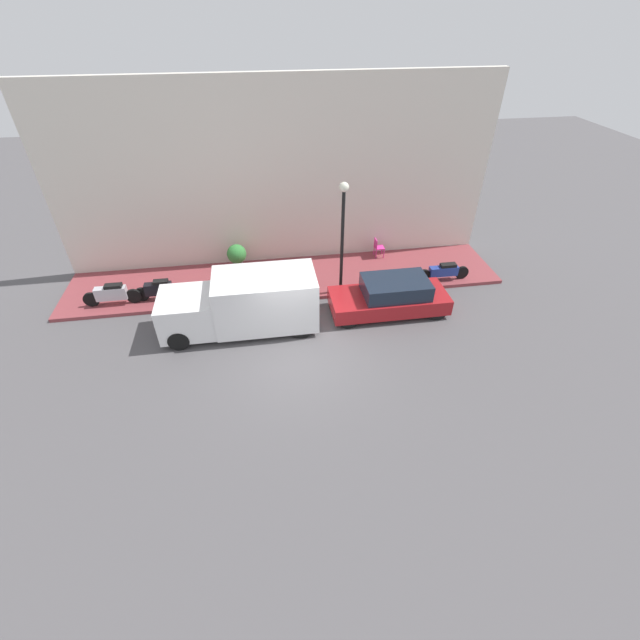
{
  "coord_description": "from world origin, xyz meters",
  "views": [
    {
      "loc": [
        -10.09,
        0.89,
        9.24
      ],
      "look_at": [
        1.11,
        -0.83,
        0.6
      ],
      "focal_mm": 24.0,
      "sensor_mm": 36.0,
      "label": 1
    }
  ],
  "objects_px": {
    "motorcycle_blue": "(444,271)",
    "potted_plant": "(237,256)",
    "delivery_van": "(242,303)",
    "motorcycle_red": "(288,283)",
    "parked_car": "(390,297)",
    "streetlamp": "(343,223)",
    "cafe_chair": "(378,247)",
    "scooter_silver": "(112,294)",
    "motorcycle_black": "(159,289)"
  },
  "relations": [
    {
      "from": "motorcycle_blue",
      "to": "potted_plant",
      "type": "bearing_deg",
      "value": 76.05
    },
    {
      "from": "delivery_van",
      "to": "motorcycle_red",
      "type": "bearing_deg",
      "value": -44.29
    },
    {
      "from": "parked_car",
      "to": "streetlamp",
      "type": "height_order",
      "value": "streetlamp"
    },
    {
      "from": "motorcycle_red",
      "to": "cafe_chair",
      "type": "bearing_deg",
      "value": -61.02
    },
    {
      "from": "motorcycle_blue",
      "to": "streetlamp",
      "type": "distance_m",
      "value": 4.83
    },
    {
      "from": "streetlamp",
      "to": "parked_car",
      "type": "bearing_deg",
      "value": -131.05
    },
    {
      "from": "scooter_silver",
      "to": "potted_plant",
      "type": "relative_size",
      "value": 1.78
    },
    {
      "from": "motorcycle_red",
      "to": "cafe_chair",
      "type": "height_order",
      "value": "cafe_chair"
    },
    {
      "from": "parked_car",
      "to": "motorcycle_blue",
      "type": "height_order",
      "value": "parked_car"
    },
    {
      "from": "motorcycle_blue",
      "to": "scooter_silver",
      "type": "height_order",
      "value": "scooter_silver"
    },
    {
      "from": "parked_car",
      "to": "motorcycle_blue",
      "type": "bearing_deg",
      "value": -59.7
    },
    {
      "from": "motorcycle_black",
      "to": "motorcycle_red",
      "type": "bearing_deg",
      "value": -93.75
    },
    {
      "from": "motorcycle_black",
      "to": "motorcycle_blue",
      "type": "height_order",
      "value": "motorcycle_black"
    },
    {
      "from": "streetlamp",
      "to": "potted_plant",
      "type": "bearing_deg",
      "value": 60.52
    },
    {
      "from": "motorcycle_black",
      "to": "streetlamp",
      "type": "height_order",
      "value": "streetlamp"
    },
    {
      "from": "parked_car",
      "to": "motorcycle_red",
      "type": "distance_m",
      "value": 3.87
    },
    {
      "from": "motorcycle_blue",
      "to": "cafe_chair",
      "type": "relative_size",
      "value": 2.56
    },
    {
      "from": "motorcycle_red",
      "to": "potted_plant",
      "type": "distance_m",
      "value": 2.75
    },
    {
      "from": "parked_car",
      "to": "potted_plant",
      "type": "height_order",
      "value": "parked_car"
    },
    {
      "from": "motorcycle_red",
      "to": "delivery_van",
      "type": "bearing_deg",
      "value": 135.71
    },
    {
      "from": "motorcycle_blue",
      "to": "potted_plant",
      "type": "height_order",
      "value": "potted_plant"
    },
    {
      "from": "motorcycle_blue",
      "to": "parked_car",
      "type": "bearing_deg",
      "value": 120.3
    },
    {
      "from": "parked_car",
      "to": "motorcycle_black",
      "type": "relative_size",
      "value": 2.31
    },
    {
      "from": "scooter_silver",
      "to": "cafe_chair",
      "type": "bearing_deg",
      "value": -78.98
    },
    {
      "from": "parked_car",
      "to": "potted_plant",
      "type": "relative_size",
      "value": 3.64
    },
    {
      "from": "motorcycle_blue",
      "to": "cafe_chair",
      "type": "distance_m",
      "value": 3.09
    },
    {
      "from": "delivery_van",
      "to": "cafe_chair",
      "type": "relative_size",
      "value": 6.25
    },
    {
      "from": "motorcycle_red",
      "to": "cafe_chair",
      "type": "relative_size",
      "value": 2.18
    },
    {
      "from": "delivery_van",
      "to": "motorcycle_red",
      "type": "xyz_separation_m",
      "value": [
        1.72,
        -1.67,
        -0.43
      ]
    },
    {
      "from": "delivery_van",
      "to": "motorcycle_black",
      "type": "distance_m",
      "value": 3.71
    },
    {
      "from": "motorcycle_black",
      "to": "motorcycle_blue",
      "type": "distance_m",
      "value": 10.94
    },
    {
      "from": "scooter_silver",
      "to": "motorcycle_blue",
      "type": "bearing_deg",
      "value": -91.07
    },
    {
      "from": "parked_car",
      "to": "delivery_van",
      "type": "bearing_deg",
      "value": 91.87
    },
    {
      "from": "parked_car",
      "to": "streetlamp",
      "type": "bearing_deg",
      "value": 48.95
    },
    {
      "from": "potted_plant",
      "to": "cafe_chair",
      "type": "height_order",
      "value": "potted_plant"
    },
    {
      "from": "motorcycle_blue",
      "to": "scooter_silver",
      "type": "distance_m",
      "value": 12.58
    },
    {
      "from": "parked_car",
      "to": "motorcycle_blue",
      "type": "distance_m",
      "value": 3.05
    },
    {
      "from": "motorcycle_red",
      "to": "scooter_silver",
      "type": "distance_m",
      "value": 6.4
    },
    {
      "from": "motorcycle_black",
      "to": "motorcycle_blue",
      "type": "xyz_separation_m",
      "value": [
        -0.32,
        -10.94,
        -0.03
      ]
    },
    {
      "from": "potted_plant",
      "to": "parked_car",
      "type": "bearing_deg",
      "value": -123.13
    },
    {
      "from": "motorcycle_red",
      "to": "potted_plant",
      "type": "height_order",
      "value": "potted_plant"
    },
    {
      "from": "motorcycle_red",
      "to": "scooter_silver",
      "type": "relative_size",
      "value": 0.88
    },
    {
      "from": "motorcycle_black",
      "to": "streetlamp",
      "type": "xyz_separation_m",
      "value": [
        -0.51,
        -6.75,
        2.38
      ]
    },
    {
      "from": "motorcycle_red",
      "to": "motorcycle_black",
      "type": "height_order",
      "value": "motorcycle_red"
    },
    {
      "from": "motorcycle_red",
      "to": "cafe_chair",
      "type": "distance_m",
      "value": 4.69
    },
    {
      "from": "motorcycle_black",
      "to": "potted_plant",
      "type": "xyz_separation_m",
      "value": [
        1.68,
        -2.88,
        0.25
      ]
    },
    {
      "from": "streetlamp",
      "to": "motorcycle_blue",
      "type": "bearing_deg",
      "value": -87.42
    },
    {
      "from": "potted_plant",
      "to": "cafe_chair",
      "type": "relative_size",
      "value": 1.39
    },
    {
      "from": "scooter_silver",
      "to": "potted_plant",
      "type": "bearing_deg",
      "value": -68.65
    },
    {
      "from": "motorcycle_blue",
      "to": "streetlamp",
      "type": "bearing_deg",
      "value": 92.58
    }
  ]
}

